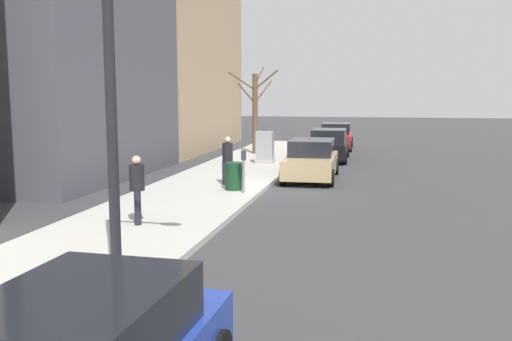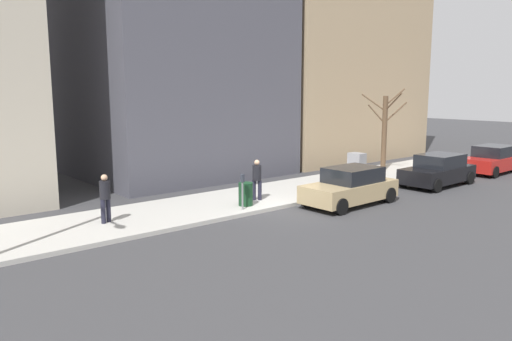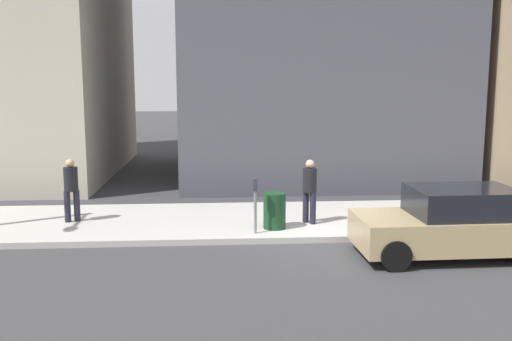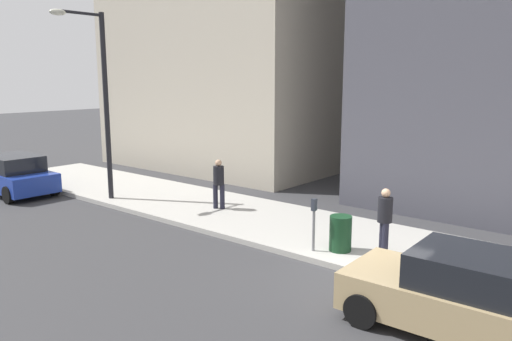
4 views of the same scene
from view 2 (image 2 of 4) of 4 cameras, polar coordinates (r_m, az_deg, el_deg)
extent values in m
plane|color=#38383A|center=(19.51, 2.88, -4.45)|extent=(120.00, 120.00, 0.00)
cube|color=#B2AFA8|center=(20.97, -0.83, -3.25)|extent=(4.00, 36.00, 0.15)
cube|color=red|center=(30.68, 25.33, 0.80)|extent=(1.91, 4.25, 0.70)
cube|color=black|center=(30.78, 25.57, 2.03)|extent=(1.66, 2.24, 0.60)
cylinder|color=black|center=(28.97, 25.61, -0.17)|extent=(0.24, 0.65, 0.64)
cylinder|color=black|center=(29.67, 22.60, 0.23)|extent=(0.24, 0.65, 0.64)
cylinder|color=black|center=(32.46, 25.03, 0.79)|extent=(0.24, 0.65, 0.64)
cube|color=black|center=(25.62, 20.01, -0.39)|extent=(1.88, 4.23, 0.70)
cube|color=black|center=(25.70, 20.31, 1.09)|extent=(1.64, 2.23, 0.60)
cylinder|color=black|center=(23.92, 19.93, -1.65)|extent=(0.23, 0.64, 0.64)
cylinder|color=black|center=(24.77, 16.51, -1.11)|extent=(0.23, 0.64, 0.64)
cylinder|color=black|center=(26.64, 23.21, -0.77)|extent=(0.23, 0.64, 0.64)
cylinder|color=black|center=(27.41, 20.03, -0.31)|extent=(0.23, 0.64, 0.64)
cube|color=tan|center=(20.46, 10.62, -2.31)|extent=(1.88, 4.23, 0.70)
cube|color=black|center=(20.50, 11.02, -0.45)|extent=(1.64, 2.23, 0.60)
cylinder|color=black|center=(18.81, 9.67, -4.08)|extent=(0.23, 0.64, 0.64)
cylinder|color=black|center=(19.91, 5.89, -3.26)|extent=(0.23, 0.64, 0.64)
cylinder|color=black|center=(21.25, 15.01, -2.73)|extent=(0.23, 0.64, 0.64)
cylinder|color=black|center=(22.22, 11.39, -2.07)|extent=(0.23, 0.64, 0.64)
cylinder|color=slate|center=(18.70, -1.55, -2.92)|extent=(0.07, 0.07, 1.05)
cube|color=#2D333D|center=(18.57, -1.56, -0.88)|extent=(0.14, 0.10, 0.30)
cube|color=#A8A399|center=(24.75, 11.37, -1.10)|extent=(0.83, 0.61, 0.18)
cube|color=#939399|center=(24.64, 11.42, 0.54)|extent=(0.75, 0.55, 1.25)
cylinder|color=brown|center=(28.38, 14.45, 4.11)|extent=(0.28, 0.28, 4.11)
cylinder|color=brown|center=(28.84, 15.63, 8.11)|extent=(0.19, 1.54, 0.94)
cylinder|color=brown|center=(28.49, 15.71, 6.45)|extent=(0.70, 1.07, 1.13)
cylinder|color=brown|center=(28.55, 13.29, 7.57)|extent=(1.37, 0.47, 0.97)
cylinder|color=brown|center=(28.36, 13.60, 6.29)|extent=(0.85, 0.57, 1.08)
cylinder|color=brown|center=(27.78, 15.44, 7.58)|extent=(1.29, 0.48, 0.98)
cylinder|color=#14381E|center=(19.38, -1.19, -2.71)|extent=(0.56, 0.56, 0.90)
cylinder|color=#1E1E2D|center=(20.35, -0.23, -2.24)|extent=(0.16, 0.16, 0.82)
cylinder|color=#1E1E2D|center=(20.31, 0.43, -2.27)|extent=(0.16, 0.16, 0.82)
cylinder|color=black|center=(20.19, 0.10, -0.25)|extent=(0.36, 0.36, 0.62)
sphere|color=tan|center=(20.13, 0.10, 0.93)|extent=(0.22, 0.22, 0.22)
cylinder|color=#1E1E2D|center=(17.75, -16.52, -4.36)|extent=(0.16, 0.16, 0.82)
cylinder|color=#1E1E2D|center=(17.58, -17.06, -4.51)|extent=(0.16, 0.16, 0.82)
cylinder|color=black|center=(17.51, -16.89, -2.14)|extent=(0.36, 0.36, 0.62)
sphere|color=tan|center=(17.44, -16.96, -0.79)|extent=(0.22, 0.22, 0.22)
cube|color=tan|center=(36.72, 5.77, 17.73)|extent=(12.22, 12.22, 20.08)
cube|color=#4C4C56|center=(28.64, -9.99, 17.24)|extent=(10.21, 10.21, 17.31)
camera|label=1|loc=(11.94, -69.26, -3.20)|focal=40.00mm
camera|label=3|loc=(10.47, 44.60, 2.07)|focal=40.00mm
camera|label=4|loc=(18.28, 37.40, 6.85)|focal=35.00mm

